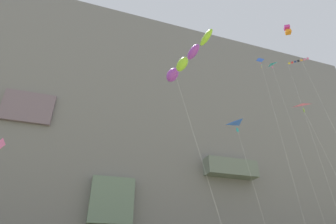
{
  "coord_description": "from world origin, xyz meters",
  "views": [
    {
      "loc": [
        -6.85,
        -6.37,
        2.4
      ],
      "look_at": [
        2.19,
        21.42,
        18.94
      ],
      "focal_mm": 28.14,
      "sensor_mm": 36.0,
      "label": 1
    }
  ],
  "objects": [
    {
      "name": "cliff_face",
      "position": [
        0.02,
        68.88,
        38.1
      ],
      "size": [
        180.0,
        28.61,
        76.26
      ],
      "color": "slate",
      "rests_on": "ground"
    },
    {
      "name": "kite_delta_low_center",
      "position": [
        8.67,
        15.91,
        14.6
      ],
      "size": [
        1.67,
        3.48,
        14.98
      ],
      "color": "blue",
      "rests_on": "ground"
    },
    {
      "name": "kite_banner_upper_mid",
      "position": [
        23.43,
        18.73,
        27.02
      ],
      "size": [
        4.04,
        2.75,
        31.21
      ],
      "color": "black",
      "rests_on": "ground"
    },
    {
      "name": "kite_box_far_right",
      "position": [
        20.27,
        16.0,
        33.92
      ],
      "size": [
        1.67,
        3.59,
        34.85
      ],
      "color": "#CC3399",
      "rests_on": "ground"
    },
    {
      "name": "kite_delta_low_right",
      "position": [
        14.48,
        12.13,
        16.28
      ],
      "size": [
        3.08,
        2.18,
        16.8
      ],
      "color": "pink",
      "rests_on": "ground"
    },
    {
      "name": "kite_diamond_mid_left",
      "position": [
        18.47,
        21.18,
        28.74
      ],
      "size": [
        3.54,
        5.27,
        32.85
      ],
      "color": "blue",
      "rests_on": "ground"
    },
    {
      "name": "kite_delta_high_center",
      "position": [
        22.49,
        23.24,
        31.87
      ],
      "size": [
        1.41,
        4.22,
        33.37
      ],
      "color": "#38B2D1",
      "rests_on": "ground"
    },
    {
      "name": "kite_windsock_high_right",
      "position": [
        -0.4,
        9.84,
        16.8
      ],
      "size": [
        2.53,
        7.38,
        17.58
      ],
      "color": "purple",
      "rests_on": "ground"
    }
  ]
}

